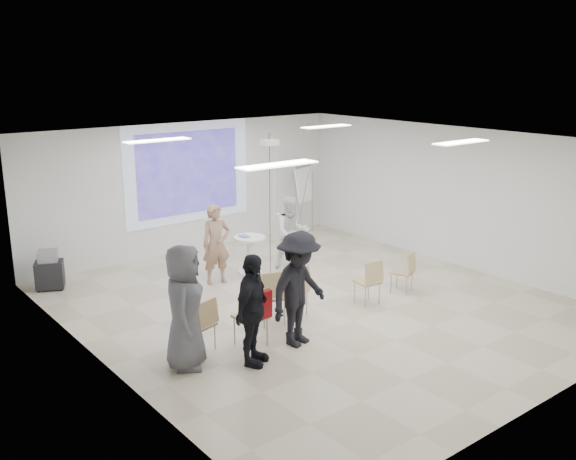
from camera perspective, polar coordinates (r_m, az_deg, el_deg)
floor at (r=11.88m, az=2.41°, el=-6.85°), size 8.00×9.00×0.10m
ceiling at (r=11.12m, az=2.59°, el=8.17°), size 8.00×9.00×0.10m
wall_back at (r=15.05m, az=-8.92°, el=3.78°), size 8.00×0.10×3.00m
wall_left at (r=9.36m, az=-16.64°, el=-3.44°), size 0.10×9.00×3.00m
wall_right at (r=14.32m, az=14.87°, el=2.90°), size 0.10×9.00×3.00m
projection_halo at (r=14.93m, az=-8.85°, el=5.07°), size 3.20×0.01×2.30m
projection_image at (r=14.92m, az=-8.82°, el=5.06°), size 2.60×0.01×1.90m
pedestal_table at (r=13.42m, az=-3.41°, el=-2.00°), size 0.69×0.69×0.82m
player_left at (r=12.78m, az=-6.41°, el=-0.82°), size 0.74×0.58×1.82m
player_right at (r=13.69m, az=0.35°, el=0.12°), size 1.02×0.93×1.72m
controller_left at (r=13.00m, az=-6.36°, el=0.78°), size 0.07×0.13×0.04m
controller_right at (r=13.70m, az=-0.89°, el=1.43°), size 0.08×0.12×0.04m
chair_far_left at (r=9.91m, az=-7.59°, el=-8.02°), size 0.50×0.52×0.86m
chair_left_mid at (r=9.99m, az=-3.06°, el=-7.35°), size 0.48×0.51×0.96m
chair_left_inner at (r=10.78m, az=-1.40°, el=-5.62°), size 0.57×0.59×0.96m
chair_center at (r=11.11m, az=0.86°, el=-5.15°), size 0.57×0.59×0.91m
chair_right_inner at (r=11.76m, az=7.30°, el=-4.32°), size 0.45×0.47×0.85m
chair_right_far at (r=12.47m, az=10.42°, el=-3.43°), size 0.51×0.52×0.82m
red_jacket at (r=9.83m, az=-2.63°, el=-6.78°), size 0.47×0.13×0.44m
laptop at (r=10.89m, az=-1.62°, el=-5.71°), size 0.41×0.35×0.03m
audience_left at (r=9.30m, az=-3.22°, el=-6.43°), size 1.31×1.17×1.93m
audience_mid at (r=9.91m, az=0.96°, el=-4.60°), size 1.48×1.03×2.08m
audience_outer at (r=9.31m, az=-9.21°, el=-6.13°), size 1.13×1.21×2.07m
flipchart_easel at (r=16.17m, az=1.42°, el=4.10°), size 0.75×0.59×1.80m
av_cart at (r=13.36m, az=-20.45°, el=-3.44°), size 0.65×0.60×0.78m
ceiling_projector at (r=12.38m, az=-1.64°, el=7.17°), size 0.30×0.25×3.00m
fluor_panel_nw at (r=11.67m, az=-11.54°, el=7.81°), size 1.20×0.30×0.02m
fluor_panel_ne at (r=13.93m, az=3.43°, el=9.17°), size 1.20×0.30×0.02m
fluor_panel_sw at (r=8.72m, az=-0.92°, el=5.82°), size 1.20×0.30×0.02m
fluor_panel_se at (r=11.58m, az=15.13°, el=7.54°), size 1.20×0.30×0.02m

